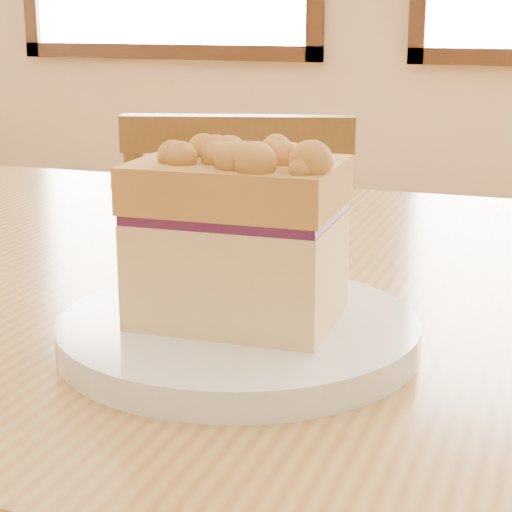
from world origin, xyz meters
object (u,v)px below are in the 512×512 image
Objects in this scene: cafe_table_main at (109,370)px; cafe_chair_main at (245,344)px; plate at (239,333)px; cake_slice at (239,229)px.

cafe_chair_main is at bearing 99.86° from cafe_table_main.
plate is (0.19, -0.16, 0.12)m from cafe_table_main.
cafe_table_main is at bearing 137.33° from cake_slice.
cafe_chair_main reaches higher than plate.
cafe_table_main is at bearing 140.99° from plate.
cafe_chair_main is (-0.13, 0.65, -0.23)m from cafe_table_main.
cake_slice is (0.00, -0.00, 0.07)m from plate.
cake_slice is at bearing -40.68° from cafe_table_main.
cafe_table_main is 5.05× the size of plate.
cafe_chair_main reaches higher than cafe_table_main.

